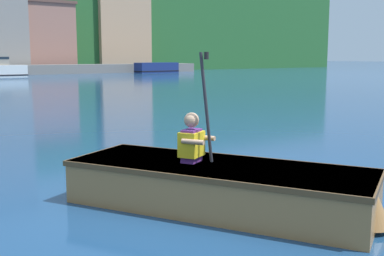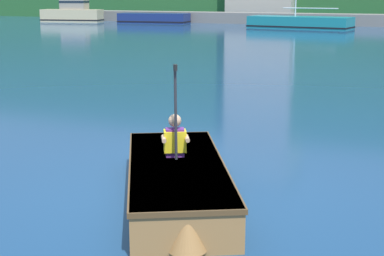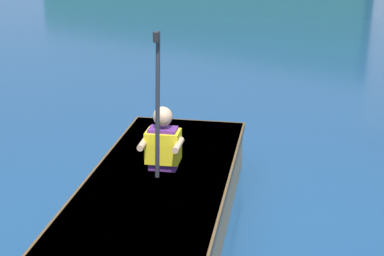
{
  "view_description": "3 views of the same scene",
  "coord_description": "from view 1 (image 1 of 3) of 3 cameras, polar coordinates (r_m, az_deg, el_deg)",
  "views": [
    {
      "loc": [
        -3.25,
        -4.1,
        1.68
      ],
      "look_at": [
        0.03,
        0.43,
        0.84
      ],
      "focal_mm": 45.0,
      "sensor_mm": 36.0,
      "label": 1
    },
    {
      "loc": [
        2.97,
        -6.57,
        2.61
      ],
      "look_at": [
        0.03,
        0.43,
        0.84
      ],
      "focal_mm": 55.0,
      "sensor_mm": 36.0,
      "label": 2
    },
    {
      "loc": [
        2.98,
        -3.38,
        2.56
      ],
      "look_at": [
        0.03,
        0.43,
        0.84
      ],
      "focal_mm": 55.0,
      "sensor_mm": 36.0,
      "label": 3
    }
  ],
  "objects": [
    {
      "name": "waterfront_apartment_right",
      "position": [
        54.5,
        -18.79,
        10.12
      ],
      "size": [
        7.89,
        7.84,
        7.33
      ],
      "color": "#9E6B5B",
      "rests_on": "ground"
    },
    {
      "name": "rowboat_foreground",
      "position": [
        5.36,
        3.64,
        -6.68
      ],
      "size": [
        2.64,
        3.54,
        0.49
      ],
      "color": "#A3703D",
      "rests_on": "ground"
    },
    {
      "name": "moored_boat_dock_center_near",
      "position": [
        50.78,
        -4.2,
        7.11
      ],
      "size": [
        4.92,
        1.88,
        1.06
      ],
      "color": "navy",
      "rests_on": "ground"
    },
    {
      "name": "person_paddler",
      "position": [
        5.41,
        0.05,
        -1.38
      ],
      "size": [
        0.44,
        0.44,
        1.23
      ],
      "color": "#592672",
      "rests_on": "rowboat_foreground"
    },
    {
      "name": "waterfront_tower_far",
      "position": [
        61.61,
        -10.24,
        14.22
      ],
      "size": [
        6.77,
        11.25,
        15.97
      ],
      "color": "tan",
      "rests_on": "ground"
    },
    {
      "name": "ground_plane",
      "position": [
        5.5,
        2.38,
        -9.31
      ],
      "size": [
        300.0,
        300.0,
        0.0
      ],
      "primitive_type": "plane",
      "color": "navy"
    }
  ]
}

